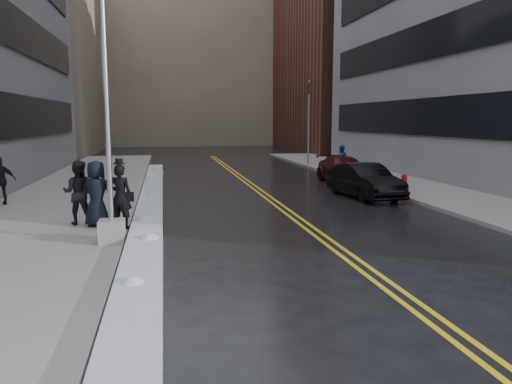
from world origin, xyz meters
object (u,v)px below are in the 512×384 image
pedestrian_d (0,181)px  car_black (365,181)px  car_maroon (344,170)px  traffic_signal (309,119)px  pedestrian_b (79,192)px  pedestrian_fedora (120,196)px  lamppost (108,152)px  pedestrian_c (97,194)px  fire_hydrant (404,181)px  pedestrian_east (341,160)px

pedestrian_d → car_black: 14.58m
car_maroon → traffic_signal: bearing=84.6°
traffic_signal → pedestrian_b: traffic_signal is taller
pedestrian_fedora → pedestrian_b: size_ratio=0.97×
traffic_signal → lamppost: bearing=-118.2°
pedestrian_b → car_maroon: pedestrian_b is taller
lamppost → car_maroon: 16.13m
pedestrian_b → pedestrian_c: (0.61, -0.53, 0.02)m
fire_hydrant → traffic_signal: bearing=92.0°
traffic_signal → pedestrian_c: bearing=-122.0°
fire_hydrant → car_black: (-2.42, -1.12, 0.19)m
pedestrian_c → traffic_signal: bearing=-104.6°
pedestrian_c → pedestrian_east: (12.11, 12.13, -0.13)m
lamppost → car_black: (9.88, 6.88, -1.79)m
lamppost → pedestrian_d: 8.45m
lamppost → fire_hydrant: 14.81m
fire_hydrant → car_maroon: 4.12m
lamppost → car_black: 12.17m
lamppost → fire_hydrant: size_ratio=10.45×
traffic_signal → pedestrian_east: bearing=-92.2°
car_maroon → lamppost: bearing=-132.2°
fire_hydrant → pedestrian_d: bearing=-176.2°
pedestrian_fedora → car_black: pedestrian_fedora is taller
traffic_signal → car_maroon: size_ratio=1.25×
traffic_signal → pedestrian_d: size_ratio=3.26×
pedestrian_fedora → pedestrian_d: (-4.80, 5.11, -0.04)m
traffic_signal → car_black: (-1.92, -15.12, -2.66)m
pedestrian_b → car_maroon: bearing=-136.4°
pedestrian_fedora → pedestrian_east: bearing=-114.0°
traffic_signal → pedestrian_b: 23.43m
fire_hydrant → car_maroon: size_ratio=0.15×
pedestrian_b → pedestrian_d: (-3.48, 4.21, -0.06)m
pedestrian_d → car_maroon: size_ratio=0.38×
pedestrian_c → fire_hydrant: bearing=-138.1°
lamppost → pedestrian_c: bearing=106.1°
pedestrian_c → car_black: (10.49, 4.76, -0.41)m
fire_hydrant → car_black: bearing=-155.2°
car_black → lamppost: bearing=-151.6°
car_black → car_maroon: size_ratio=0.94×
pedestrian_d → car_maroon: pedestrian_d is taller
lamppost → pedestrian_east: bearing=51.1°
pedestrian_fedora → pedestrian_c: bearing=-9.3°
pedestrian_d → car_black: bearing=155.5°
pedestrian_fedora → pedestrian_b: (-1.32, 0.90, 0.03)m
pedestrian_east → car_maroon: bearing=60.8°
fire_hydrant → car_maroon: car_maroon is taller
pedestrian_d → car_black: size_ratio=0.41×
traffic_signal → pedestrian_c: (-12.41, -19.88, -2.25)m
pedestrian_fedora → car_black: size_ratio=0.43×
pedestrian_b → pedestrian_c: pedestrian_c is taller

